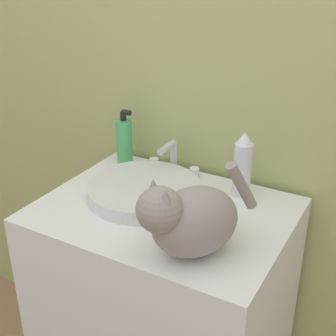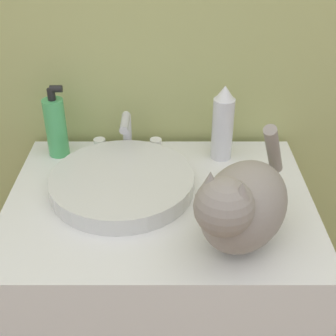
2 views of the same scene
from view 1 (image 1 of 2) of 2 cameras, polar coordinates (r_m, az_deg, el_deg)
wall_back at (r=1.48m, az=5.69°, el=12.38°), size 6.00×0.05×2.50m
vanity_cabinet at (r=1.62m, az=-0.44°, el=-18.85°), size 0.71×0.56×0.90m
sink_basin at (r=1.40m, az=-2.96°, el=-2.71°), size 0.34×0.34×0.04m
faucet at (r=1.52m, az=0.51°, el=1.00°), size 0.18×0.10×0.12m
cat at (r=1.11m, az=2.63°, el=-6.19°), size 0.25×0.31×0.22m
soap_bottle at (r=1.59m, az=-5.35°, el=3.29°), size 0.06×0.05×0.20m
spray_bottle at (r=1.39m, az=9.07°, el=0.34°), size 0.06×0.06×0.20m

